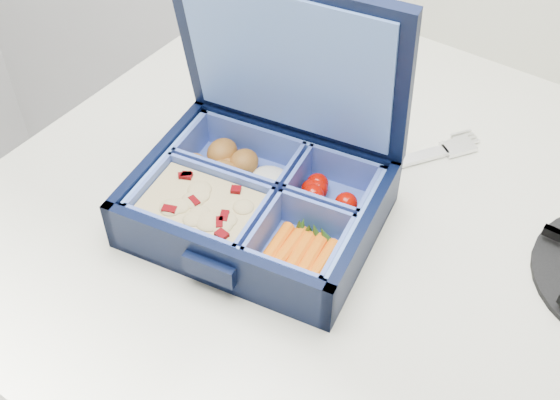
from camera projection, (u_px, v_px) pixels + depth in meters
The scene contains 3 objects.
bento_box at pixel (257, 203), 0.61m from camera, with size 0.21×0.16×0.05m, color black, non-canonical shape.
burner_grate_rear at pixel (296, 11), 0.87m from camera, with size 0.17×0.17×0.02m, color black.
fork at pixel (375, 169), 0.68m from camera, with size 0.03×0.19×0.01m, color silver, non-canonical shape.
Camera 1 is at (-0.39, 1.21, 1.47)m, focal length 45.00 mm.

